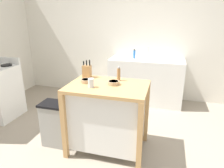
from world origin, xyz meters
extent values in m
plane|color=gray|center=(0.00, 0.00, 0.00)|extent=(6.59, 6.59, 0.00)
cube|color=silver|center=(0.00, 2.10, 1.30)|extent=(5.59, 0.10, 2.60)
cube|color=tan|center=(-0.11, 0.00, 0.90)|extent=(1.00, 0.71, 0.04)
cube|color=silver|center=(-0.11, 0.00, 0.49)|extent=(0.90, 0.61, 0.78)
cube|color=tan|center=(-0.58, -0.33, 0.44)|extent=(0.06, 0.06, 0.88)
cube|color=tan|center=(0.36, -0.33, 0.44)|extent=(0.06, 0.06, 0.88)
cube|color=tan|center=(-0.58, 0.32, 0.44)|extent=(0.06, 0.06, 0.88)
cube|color=tan|center=(0.36, 0.32, 0.44)|extent=(0.06, 0.06, 0.88)
cube|color=#AD7F4C|center=(-0.49, 0.25, 1.01)|extent=(0.11, 0.09, 0.17)
cylinder|color=black|center=(-0.54, 0.25, 1.12)|extent=(0.02, 0.02, 0.06)
cylinder|color=black|center=(-0.49, 0.25, 1.13)|extent=(0.02, 0.02, 0.07)
cylinder|color=black|center=(-0.45, 0.25, 1.13)|extent=(0.02, 0.02, 0.08)
cylinder|color=tan|center=(-0.05, 0.04, 0.95)|extent=(0.15, 0.15, 0.05)
cylinder|color=brown|center=(-0.05, 0.04, 0.97)|extent=(0.12, 0.12, 0.01)
cylinder|color=tan|center=(-0.41, 0.02, 0.95)|extent=(0.14, 0.14, 0.05)
cylinder|color=brown|center=(-0.41, 0.02, 0.97)|extent=(0.12, 0.12, 0.01)
cylinder|color=silver|center=(-0.28, -0.13, 0.98)|extent=(0.07, 0.07, 0.11)
cylinder|color=#9E7042|center=(-0.03, 0.22, 1.01)|extent=(0.04, 0.04, 0.17)
sphere|color=#99999E|center=(-0.03, 0.22, 1.10)|extent=(0.03, 0.03, 0.03)
cube|color=gray|center=(-0.85, -0.09, 0.30)|extent=(0.34, 0.26, 0.60)
cube|color=black|center=(-0.85, -0.09, 0.61)|extent=(0.36, 0.28, 0.03)
cube|color=silver|center=(0.18, 1.75, 0.46)|extent=(1.47, 0.60, 0.92)
cube|color=silver|center=(0.18, 1.73, 0.90)|extent=(0.44, 0.36, 0.03)
cylinder|color=#B7BCC1|center=(0.18, 1.89, 1.03)|extent=(0.02, 0.02, 0.22)
cylinder|color=blue|center=(-0.08, 1.76, 1.00)|extent=(0.05, 0.05, 0.16)
cylinder|color=black|center=(-0.08, 1.76, 1.09)|extent=(0.03, 0.03, 0.02)
cube|color=silver|center=(-2.25, 0.66, 0.98)|extent=(0.60, 0.04, 0.12)
cylinder|color=black|center=(-2.11, 0.52, 0.93)|extent=(0.18, 0.18, 0.02)
camera|label=1|loc=(0.58, -2.29, 1.74)|focal=32.44mm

